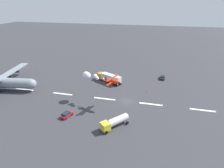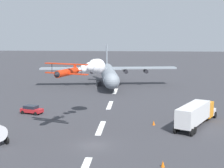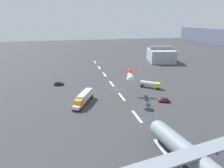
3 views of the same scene
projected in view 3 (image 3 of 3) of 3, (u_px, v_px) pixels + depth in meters
The scene contains 17 objects.
ground_plane at pixel (116, 90), 83.33m from camera, with size 440.00×440.00×0.00m, color #38383D.
runway_stripe_0 at pixel (95, 62), 137.08m from camera, with size 8.00×0.90×0.01m, color white.
runway_stripe_1 at pixel (99, 68), 121.72m from camera, with size 8.00×0.90×0.01m, color white.
runway_stripe_2 at pixel (105, 74), 106.36m from camera, with size 8.00×0.90×0.01m, color white.
runway_stripe_3 at pixel (112, 84), 91.01m from camera, with size 8.00×0.90×0.01m, color white.
runway_stripe_4 at pixel (122, 97), 75.65m from camera, with size 8.00×0.90×0.01m, color white.
runway_stripe_5 at pixel (137, 116), 60.29m from camera, with size 8.00×0.90×0.01m, color white.
runway_stripe_6 at pixel (162, 149), 44.93m from camera, with size 8.00×0.90×0.01m, color white.
cargo_transport_plane at pixel (192, 155), 37.88m from camera, with size 26.73×37.59×11.20m.
stunt_biplane_red at pixel (130, 77), 69.66m from camera, with size 14.58×7.92×2.72m.
semi_truck_orange at pixel (84, 98), 69.40m from camera, with size 13.26×8.72×3.70m.
fuel_tanker_truck at pixel (150, 84), 85.19m from camera, with size 7.52×8.17×2.90m.
followme_car_yellow at pixel (59, 83), 88.92m from camera, with size 2.24×4.43×1.52m.
airport_staff_sedan at pixel (164, 100), 70.87m from camera, with size 2.98×4.39×1.52m.
hangar_building at pixel (161, 55), 138.17m from camera, with size 23.91×21.13×11.32m.
traffic_cone_near at pixel (94, 86), 87.27m from camera, with size 0.44×0.44×0.75m, color orange.
traffic_cone_far at pixel (102, 100), 71.54m from camera, with size 0.44×0.44×0.75m, color orange.
Camera 3 is at (75.52, -20.48, 28.83)m, focal length 30.82 mm.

